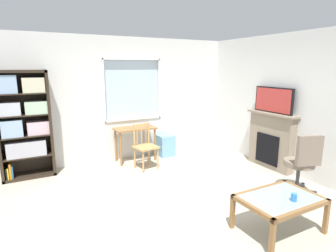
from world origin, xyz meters
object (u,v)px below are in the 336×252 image
at_px(bookshelf, 24,121).
at_px(plastic_drawer_unit, 165,145).
at_px(coffee_table, 280,202).
at_px(sippy_cup, 294,197).
at_px(office_chair, 303,160).
at_px(fireplace, 271,140).
at_px(tv, 273,100).
at_px(wooden_chair, 145,146).
at_px(desk_under_window, 135,134).

height_order(bookshelf, plastic_drawer_unit, bookshelf).
distance_m(coffee_table, sippy_cup, 0.19).
height_order(office_chair, sippy_cup, office_chair).
bearing_deg(plastic_drawer_unit, sippy_cup, -91.46).
distance_m(fireplace, sippy_cup, 2.42).
distance_m(fireplace, tv, 0.82).
relative_size(office_chair, coffee_table, 1.02).
relative_size(bookshelf, plastic_drawer_unit, 4.05).
relative_size(fireplace, tv, 1.28).
distance_m(wooden_chair, office_chair, 2.86).
bearing_deg(tv, plastic_drawer_unit, 131.19).
relative_size(bookshelf, fireplace, 1.73).
bearing_deg(wooden_chair, coffee_table, -78.20).
bearing_deg(desk_under_window, wooden_chair, -89.39).
distance_m(desk_under_window, sippy_cup, 3.53).
height_order(tv, office_chair, tv).
height_order(bookshelf, coffee_table, bookshelf).
relative_size(plastic_drawer_unit, sippy_cup, 5.40).
xyz_separation_m(plastic_drawer_unit, office_chair, (1.03, -2.80, 0.31)).
distance_m(wooden_chair, plastic_drawer_unit, 0.96).
bearing_deg(plastic_drawer_unit, office_chair, -69.73).
relative_size(plastic_drawer_unit, tv, 0.55).
bearing_deg(fireplace, tv, 180.00).
bearing_deg(sippy_cup, coffee_table, 116.01).
relative_size(tv, office_chair, 0.89).
xyz_separation_m(bookshelf, tv, (4.35, -1.77, 0.33)).
bearing_deg(fireplace, office_chair, -114.03).
relative_size(bookshelf, wooden_chair, 2.19).
xyz_separation_m(desk_under_window, sippy_cup, (0.66, -3.47, -0.11)).
xyz_separation_m(plastic_drawer_unit, tv, (1.50, -1.71, 1.14)).
xyz_separation_m(desk_under_window, tv, (2.25, -1.66, 0.78)).
distance_m(bookshelf, coffee_table, 4.42).
height_order(desk_under_window, tv, tv).
bearing_deg(wooden_chair, plastic_drawer_unit, 37.12).
relative_size(desk_under_window, sippy_cup, 9.74).
height_order(desk_under_window, fireplace, fireplace).
bearing_deg(desk_under_window, coffee_table, -79.89).
xyz_separation_m(bookshelf, wooden_chair, (2.11, -0.62, -0.59)).
relative_size(wooden_chair, plastic_drawer_unit, 1.85).
bearing_deg(plastic_drawer_unit, wooden_chair, -142.88).
distance_m(bookshelf, plastic_drawer_unit, 2.97).
bearing_deg(bookshelf, plastic_drawer_unit, -1.14).
bearing_deg(fireplace, plastic_drawer_unit, 131.54).
bearing_deg(sippy_cup, fireplace, 48.36).
height_order(desk_under_window, coffee_table, desk_under_window).
xyz_separation_m(bookshelf, office_chair, (3.88, -2.85, -0.50)).
xyz_separation_m(desk_under_window, fireplace, (2.27, -1.66, -0.04)).
distance_m(tv, sippy_cup, 2.56).
bearing_deg(office_chair, tv, 66.77).
distance_m(bookshelf, tv, 4.71).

